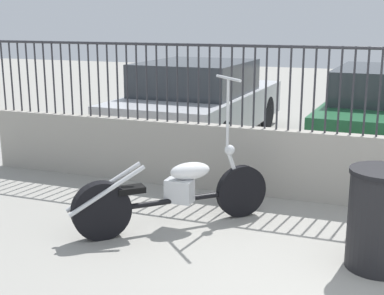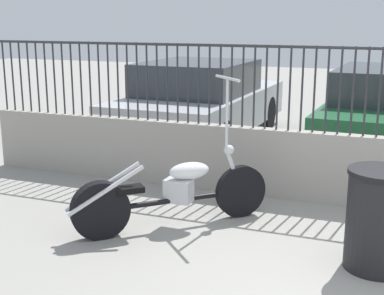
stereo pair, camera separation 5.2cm
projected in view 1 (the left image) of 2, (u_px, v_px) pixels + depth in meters
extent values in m
cylinder|color=#2D2D33|center=(3.00, 75.00, 7.64)|extent=(0.02, 0.02, 0.99)
cylinder|color=#2D2D33|center=(11.00, 76.00, 7.59)|extent=(0.02, 0.02, 0.99)
cylinder|color=#2D2D33|center=(19.00, 76.00, 7.54)|extent=(0.02, 0.02, 0.99)
cylinder|color=#2D2D33|center=(28.00, 77.00, 7.49)|extent=(0.02, 0.02, 0.99)
cylinder|color=#2D2D33|center=(36.00, 77.00, 7.44)|extent=(0.02, 0.02, 0.99)
cylinder|color=#2D2D33|center=(44.00, 77.00, 7.40)|extent=(0.02, 0.02, 0.99)
cylinder|color=#2D2D33|center=(53.00, 78.00, 7.35)|extent=(0.02, 0.02, 0.99)
cylinder|color=#2D2D33|center=(62.00, 78.00, 7.30)|extent=(0.02, 0.02, 0.99)
cylinder|color=#2D2D33|center=(71.00, 78.00, 7.25)|extent=(0.02, 0.02, 0.99)
cylinder|color=#2D2D33|center=(80.00, 79.00, 7.20)|extent=(0.02, 0.02, 0.99)
cylinder|color=#2D2D33|center=(89.00, 79.00, 7.15)|extent=(0.02, 0.02, 0.99)
cylinder|color=#2D2D33|center=(98.00, 80.00, 7.10)|extent=(0.02, 0.02, 0.99)
cylinder|color=#2D2D33|center=(108.00, 80.00, 7.05)|extent=(0.02, 0.02, 0.99)
cylinder|color=#2D2D33|center=(117.00, 81.00, 7.00)|extent=(0.02, 0.02, 0.99)
cylinder|color=#2D2D33|center=(127.00, 81.00, 6.96)|extent=(0.02, 0.02, 0.99)
cylinder|color=#2D2D33|center=(136.00, 81.00, 6.91)|extent=(0.02, 0.02, 0.99)
cylinder|color=#2D2D33|center=(146.00, 82.00, 6.86)|extent=(0.02, 0.02, 0.99)
cylinder|color=#2D2D33|center=(156.00, 82.00, 6.81)|extent=(0.02, 0.02, 0.99)
cylinder|color=#2D2D33|center=(167.00, 83.00, 6.76)|extent=(0.02, 0.02, 0.99)
cylinder|color=#2D2D33|center=(177.00, 83.00, 6.71)|extent=(0.02, 0.02, 0.99)
cylinder|color=#2D2D33|center=(187.00, 84.00, 6.66)|extent=(0.02, 0.02, 0.99)
cylinder|color=#2D2D33|center=(198.00, 84.00, 6.61)|extent=(0.02, 0.02, 0.99)
cylinder|color=#2D2D33|center=(209.00, 85.00, 6.56)|extent=(0.02, 0.02, 0.99)
cylinder|color=#2D2D33|center=(220.00, 85.00, 6.52)|extent=(0.02, 0.02, 0.99)
cylinder|color=#2D2D33|center=(231.00, 86.00, 6.47)|extent=(0.02, 0.02, 0.99)
cylinder|color=#2D2D33|center=(242.00, 86.00, 6.42)|extent=(0.02, 0.02, 0.99)
cylinder|color=#2D2D33|center=(254.00, 87.00, 6.37)|extent=(0.02, 0.02, 0.99)
cylinder|color=#2D2D33|center=(266.00, 87.00, 6.32)|extent=(0.02, 0.02, 0.99)
cylinder|color=#2D2D33|center=(277.00, 88.00, 6.27)|extent=(0.02, 0.02, 0.99)
cylinder|color=#2D2D33|center=(289.00, 88.00, 6.22)|extent=(0.02, 0.02, 0.99)
cylinder|color=#2D2D33|center=(302.00, 89.00, 6.17)|extent=(0.02, 0.02, 0.99)
cylinder|color=#2D2D33|center=(314.00, 90.00, 6.12)|extent=(0.02, 0.02, 0.99)
cylinder|color=#2D2D33|center=(327.00, 90.00, 6.08)|extent=(0.02, 0.02, 0.99)
cylinder|color=#2D2D33|center=(340.00, 91.00, 6.03)|extent=(0.02, 0.02, 0.99)
cylinder|color=#2D2D33|center=(353.00, 91.00, 5.98)|extent=(0.02, 0.02, 0.99)
cylinder|color=#2D2D33|center=(366.00, 92.00, 5.93)|extent=(0.02, 0.02, 0.99)
cylinder|color=#2D2D33|center=(379.00, 92.00, 5.88)|extent=(0.02, 0.02, 0.99)
cylinder|color=black|center=(241.00, 191.00, 5.83)|extent=(0.47, 0.46, 0.58)
cylinder|color=black|center=(101.00, 211.00, 5.24)|extent=(0.51, 0.50, 0.59)
cylinder|color=black|center=(175.00, 200.00, 5.53)|extent=(1.07, 1.03, 0.06)
cube|color=silver|center=(179.00, 191.00, 5.53)|extent=(0.28, 0.18, 0.24)
ellipsoid|color=white|center=(190.00, 171.00, 5.53)|extent=(0.45, 0.45, 0.18)
cube|color=black|center=(130.00, 189.00, 5.31)|extent=(0.31, 0.31, 0.06)
cylinder|color=silver|center=(234.00, 170.00, 5.74)|extent=(0.19, 0.19, 0.51)
sphere|color=silver|center=(229.00, 150.00, 5.66)|extent=(0.11, 0.11, 0.11)
cylinder|color=silver|center=(227.00, 114.00, 5.56)|extent=(0.03, 0.03, 0.74)
cylinder|color=silver|center=(228.00, 78.00, 5.47)|extent=(0.38, 0.40, 0.03)
cylinder|color=silver|center=(107.00, 191.00, 5.14)|extent=(0.59, 0.57, 0.44)
cylinder|color=silver|center=(103.00, 187.00, 5.27)|extent=(0.59, 0.57, 0.44)
cylinder|color=black|center=(380.00, 221.00, 4.59)|extent=(0.56, 0.56, 0.85)
cylinder|color=black|center=(384.00, 172.00, 4.49)|extent=(0.58, 0.58, 0.04)
cylinder|color=black|center=(185.00, 107.00, 11.14)|extent=(0.13, 0.64, 0.64)
cylinder|color=black|center=(267.00, 113.00, 10.49)|extent=(0.13, 0.64, 0.64)
cylinder|color=black|center=(120.00, 132.00, 8.72)|extent=(0.13, 0.64, 0.64)
cylinder|color=black|center=(222.00, 141.00, 8.07)|extent=(0.13, 0.64, 0.64)
cube|color=#B7BABF|center=(200.00, 109.00, 9.55)|extent=(1.98, 4.39, 0.62)
cube|color=#2D3338|center=(196.00, 77.00, 9.22)|extent=(1.73, 2.13, 0.54)
cylinder|color=black|center=(346.00, 117.00, 10.01)|extent=(0.14, 0.64, 0.64)
cylinder|color=black|center=(319.00, 149.00, 7.58)|extent=(0.14, 0.64, 0.64)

